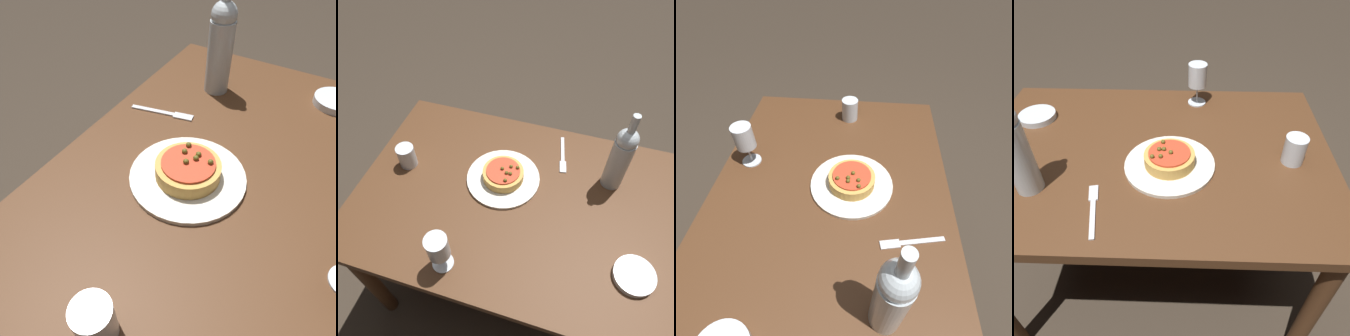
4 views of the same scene
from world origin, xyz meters
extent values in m
plane|color=#382D23|center=(0.00, 0.00, 0.00)|extent=(14.00, 14.00, 0.00)
cube|color=#4C2D19|center=(0.00, 0.00, 0.71)|extent=(1.19, 0.82, 0.03)
cylinder|color=#4C2D19|center=(0.54, 0.35, 0.35)|extent=(0.06, 0.06, 0.69)
cylinder|color=#4C2D19|center=(0.54, -0.35, 0.35)|extent=(0.06, 0.06, 0.69)
cylinder|color=silver|center=(0.06, -0.07, 0.73)|extent=(0.28, 0.28, 0.01)
cylinder|color=gold|center=(0.06, -0.07, 0.76)|extent=(0.16, 0.16, 0.04)
cylinder|color=red|center=(0.06, -0.07, 0.78)|extent=(0.13, 0.13, 0.01)
sphere|color=brown|center=(0.07, -0.08, 0.79)|extent=(0.01, 0.01, 0.01)
sphere|color=brown|center=(0.04, -0.03, 0.79)|extent=(0.01, 0.01, 0.01)
sphere|color=brown|center=(0.04, -0.10, 0.79)|extent=(0.01, 0.01, 0.01)
sphere|color=brown|center=(0.05, -0.06, 0.79)|extent=(0.01, 0.01, 0.01)
sphere|color=brown|center=(0.03, -0.06, 0.79)|extent=(0.01, 0.01, 0.01)
sphere|color=brown|center=(0.01, -0.10, 0.79)|extent=(0.01, 0.01, 0.01)
cylinder|color=silver|center=(0.15, 0.31, 0.73)|extent=(0.07, 0.07, 0.00)
cylinder|color=silver|center=(0.15, 0.31, 0.77)|extent=(0.01, 0.01, 0.07)
cylinder|color=silver|center=(0.15, 0.31, 0.85)|extent=(0.07, 0.07, 0.09)
cylinder|color=#B2BCC1|center=(-0.34, -0.18, 0.84)|extent=(0.08, 0.08, 0.22)
sphere|color=#B2BCC1|center=(-0.34, -0.18, 0.97)|extent=(0.08, 0.08, 0.08)
cylinder|color=#B2BCC1|center=(-0.34, -0.18, 1.03)|extent=(0.03, 0.03, 0.09)
cylinder|color=silver|center=(0.45, -0.04, 0.77)|extent=(0.07, 0.07, 0.09)
cube|color=silver|center=(-0.13, -0.29, 0.73)|extent=(0.04, 0.14, 0.00)
cube|color=silver|center=(-0.15, -0.20, 0.73)|extent=(0.04, 0.06, 0.00)
camera|label=1|loc=(0.56, 0.16, 1.32)|focal=35.00mm
camera|label=2|loc=(-0.17, 0.66, 1.75)|focal=35.00mm
camera|label=3|loc=(-0.52, -0.10, 1.43)|focal=28.00mm
camera|label=4|loc=(0.13, -0.84, 1.42)|focal=35.00mm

